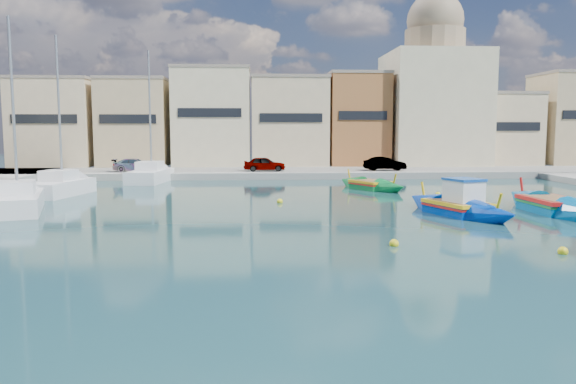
# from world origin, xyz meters

# --- Properties ---
(ground) EXTENTS (160.00, 160.00, 0.00)m
(ground) POSITION_xyz_m (0.00, 0.00, 0.00)
(ground) COLOR #123137
(ground) RESTS_ON ground
(north_quay) EXTENTS (80.00, 8.00, 0.60)m
(north_quay) POSITION_xyz_m (0.00, 32.00, 0.30)
(north_quay) COLOR gray
(north_quay) RESTS_ON ground
(north_townhouses) EXTENTS (83.20, 7.87, 10.19)m
(north_townhouses) POSITION_xyz_m (6.68, 39.36, 5.00)
(north_townhouses) COLOR #CFB88F
(north_townhouses) RESTS_ON ground
(church_block) EXTENTS (10.00, 10.00, 19.10)m
(church_block) POSITION_xyz_m (10.00, 40.00, 8.41)
(church_block) COLOR beige
(church_block) RESTS_ON ground
(parked_cars) EXTENTS (26.71, 1.80, 1.30)m
(parked_cars) POSITION_xyz_m (-9.31, 30.50, 1.22)
(parked_cars) COLOR #4C1919
(parked_cars) RESTS_ON north_quay
(luzzu_blue_cabin) EXTENTS (4.59, 8.49, 2.94)m
(luzzu_blue_cabin) POSITION_xyz_m (1.02, 7.40, 0.36)
(luzzu_blue_cabin) COLOR #0035AC
(luzzu_blue_cabin) RESTS_ON ground
(luzzu_cyan_mid) EXTENTS (2.46, 9.43, 2.77)m
(luzzu_cyan_mid) POSITION_xyz_m (6.33, 7.87, 0.29)
(luzzu_cyan_mid) COLOR #0061A2
(luzzu_cyan_mid) RESTS_ON ground
(luzzu_green) EXTENTS (5.05, 7.23, 2.28)m
(luzzu_green) POSITION_xyz_m (-0.93, 19.89, 0.24)
(luzzu_green) COLOR #0B7432
(luzzu_green) RESTS_ON ground
(yacht_north) EXTENTS (3.48, 8.98, 11.68)m
(yacht_north) POSITION_xyz_m (-17.90, 28.24, 0.46)
(yacht_north) COLOR white
(yacht_north) RESTS_ON ground
(yacht_midnorth) EXTENTS (3.97, 8.33, 11.37)m
(yacht_midnorth) POSITION_xyz_m (-22.09, 18.94, 0.45)
(yacht_midnorth) COLOR white
(yacht_midnorth) RESTS_ON ground
(yacht_mid) EXTENTS (4.87, 9.11, 11.11)m
(yacht_mid) POSITION_xyz_m (-22.64, 11.54, 0.44)
(yacht_mid) COLOR white
(yacht_mid) RESTS_ON ground
(mooring_buoys) EXTENTS (19.64, 17.79, 0.36)m
(mooring_buoys) POSITION_xyz_m (1.11, 6.09, 0.08)
(mooring_buoys) COLOR yellow
(mooring_buoys) RESTS_ON ground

